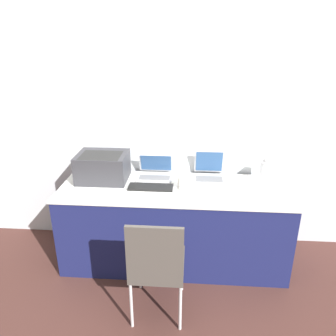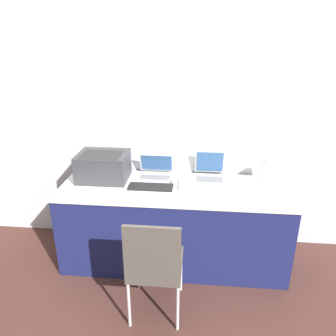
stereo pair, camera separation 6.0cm
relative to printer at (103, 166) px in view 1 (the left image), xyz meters
The scene contains 11 objects.
ground_plane 1.27m from the printer, 34.96° to the right, with size 14.00×14.00×0.00m, color #472823.
wall_back 0.84m from the printer, 23.11° to the left, with size 8.00×0.05×2.60m.
table 0.89m from the printer, 10.82° to the right, with size 2.13×0.73×0.79m.
printer is the anchor object (origin of this frame).
laptop_left 0.52m from the printer, 11.21° to the left, with size 0.34×0.29×0.21m.
laptop_right 1.04m from the printer, ahead, with size 0.29×0.31×0.26m.
external_keyboard 0.53m from the printer, 18.43° to the right, with size 0.41×0.15×0.02m.
coffee_cup 0.79m from the printer, ahead, with size 0.09×0.09×0.11m.
mouse 0.81m from the printer, 12.83° to the right, with size 0.08×0.04×0.03m.
metal_pitcher 1.57m from the printer, ahead, with size 0.11×0.11×0.25m.
chair 1.14m from the printer, 54.84° to the right, with size 0.41×0.46×0.91m.
Camera 1 is at (0.14, -2.38, 2.10)m, focal length 35.00 mm.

